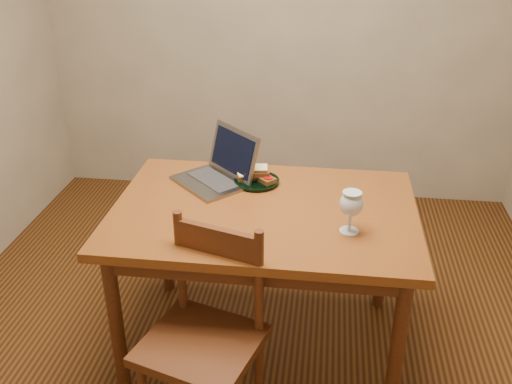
# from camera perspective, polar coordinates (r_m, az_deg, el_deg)

# --- Properties ---
(floor) EXTENTS (3.20, 3.20, 0.02)m
(floor) POSITION_cam_1_polar(r_m,az_deg,el_deg) (2.93, -0.72, -13.90)
(floor) COLOR black
(floor) RESTS_ON ground
(back_wall) EXTENTS (3.20, 0.02, 2.60)m
(back_wall) POSITION_cam_1_polar(r_m,az_deg,el_deg) (3.87, 2.70, 17.85)
(back_wall) COLOR gray
(back_wall) RESTS_ON floor
(front_wall) EXTENTS (3.20, 0.02, 2.60)m
(front_wall) POSITION_cam_1_polar(r_m,az_deg,el_deg) (0.90, -16.47, -16.51)
(front_wall) COLOR gray
(front_wall) RESTS_ON floor
(table) EXTENTS (1.30, 0.90, 0.74)m
(table) POSITION_cam_1_polar(r_m,az_deg,el_deg) (2.48, 0.80, -3.34)
(table) COLOR #55310E
(table) RESTS_ON floor
(chair) EXTENTS (0.51, 0.50, 0.44)m
(chair) POSITION_cam_1_polar(r_m,az_deg,el_deg) (2.20, -5.29, -13.53)
(chair) COLOR #3A1E0C
(chair) RESTS_ON floor
(plate) EXTENTS (0.21, 0.21, 0.02)m
(plate) POSITION_cam_1_polar(r_m,az_deg,el_deg) (2.65, 0.05, 1.08)
(plate) COLOR black
(plate) RESTS_ON table
(sandwich_cheese) EXTENTS (0.13, 0.10, 0.04)m
(sandwich_cheese) POSITION_cam_1_polar(r_m,az_deg,el_deg) (2.66, -0.68, 1.74)
(sandwich_cheese) COLOR #381E0C
(sandwich_cheese) RESTS_ON plate
(sandwich_tomato) EXTENTS (0.11, 0.11, 0.03)m
(sandwich_tomato) POSITION_cam_1_polar(r_m,az_deg,el_deg) (2.63, 0.90, 1.42)
(sandwich_tomato) COLOR #381E0C
(sandwich_tomato) RESTS_ON plate
(sandwich_top) EXTENTS (0.13, 0.09, 0.04)m
(sandwich_top) POSITION_cam_1_polar(r_m,az_deg,el_deg) (2.64, 0.07, 2.12)
(sandwich_top) COLOR #381E0C
(sandwich_top) RESTS_ON plate
(milk_glass) EXTENTS (0.09, 0.09, 0.18)m
(milk_glass) POSITION_cam_1_polar(r_m,az_deg,el_deg) (2.25, 9.44, -1.99)
(milk_glass) COLOR white
(milk_glass) RESTS_ON table
(laptop) EXTENTS (0.44, 0.44, 0.23)m
(laptop) POSITION_cam_1_polar(r_m,az_deg,el_deg) (2.67, -3.58, 2.41)
(laptop) COLOR slate
(laptop) RESTS_ON table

